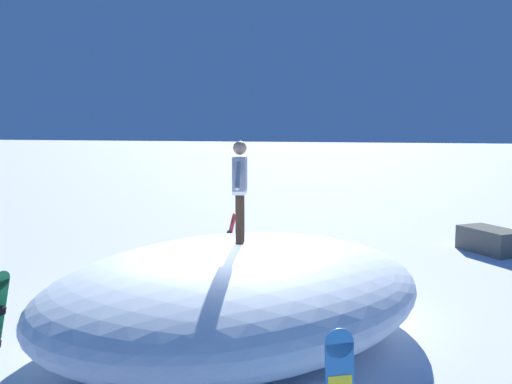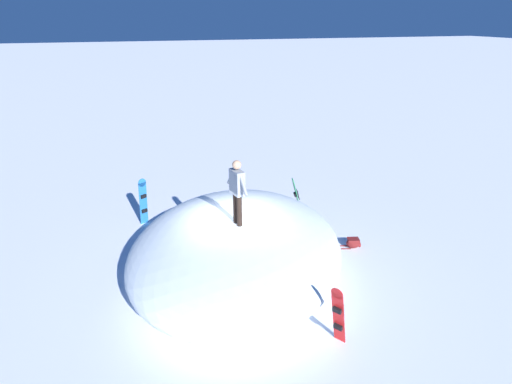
{
  "view_description": "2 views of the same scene",
  "coord_description": "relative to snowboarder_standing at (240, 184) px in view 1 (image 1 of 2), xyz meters",
  "views": [
    {
      "loc": [
        8.45,
        2.83,
        3.58
      ],
      "look_at": [
        0.06,
        0.49,
        2.56
      ],
      "focal_mm": 39.35,
      "sensor_mm": 36.0,
      "label": 1
    },
    {
      "loc": [
        -10.07,
        2.51,
        6.6
      ],
      "look_at": [
        -0.62,
        -0.48,
        2.43
      ],
      "focal_mm": 29.43,
      "sensor_mm": 36.0,
      "label": 2
    }
  ],
  "objects": [
    {
      "name": "snowboard_secondary_upright",
      "position": [
        -3.2,
        -1.29,
        -1.79
      ],
      "size": [
        0.44,
        0.47,
        1.57
      ],
      "color": "red",
      "rests_on": "ground"
    },
    {
      "name": "snow_mound",
      "position": [
        0.18,
        0.0,
        -1.81
      ],
      "size": [
        8.94,
        8.08,
        1.59
      ],
      "primitive_type": "ellipsoid",
      "rotation": [
        0.0,
        0.0,
        2.73
      ],
      "color": "white",
      "rests_on": "ground"
    },
    {
      "name": "backpack_near",
      "position": [
        0.38,
        -3.76,
        -2.44
      ],
      "size": [
        0.42,
        0.66,
        0.31
      ],
      "color": "maroon",
      "rests_on": "ground"
    },
    {
      "name": "snowboarder_standing",
      "position": [
        0.0,
        0.0,
        0.0
      ],
      "size": [
        1.05,
        0.31,
        1.75
      ],
      "color": "black",
      "rests_on": "snow_mound"
    },
    {
      "name": "ground",
      "position": [
        0.61,
        -0.02,
        -2.6
      ],
      "size": [
        240.0,
        240.0,
        0.0
      ],
      "primitive_type": "plane",
      "color": "white"
    }
  ]
}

